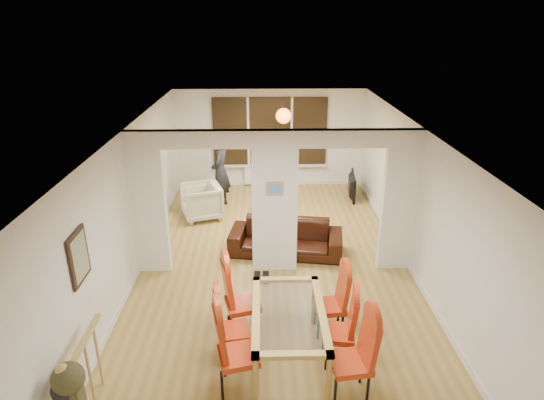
{
  "coord_description": "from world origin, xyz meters",
  "views": [
    {
      "loc": [
        -0.21,
        -7.34,
        4.34
      ],
      "look_at": [
        -0.03,
        0.6,
        1.11
      ],
      "focal_mm": 30.0,
      "sensor_mm": 36.0,
      "label": 1
    }
  ],
  "objects_px": {
    "dining_chair_rb": "(338,328)",
    "television": "(349,185)",
    "dining_table": "(288,336)",
    "coffee_table": "(273,208)",
    "dining_chair_ra": "(350,357)",
    "dining_chair_lb": "(233,326)",
    "armchair": "(201,201)",
    "dining_chair_rc": "(330,302)",
    "sofa": "(286,238)",
    "person": "(220,172)",
    "bowl": "(275,203)",
    "dining_chair_la": "(238,350)",
    "bottle": "(277,199)",
    "dining_chair_lc": "(243,298)"
  },
  "relations": [
    {
      "from": "dining_chair_rb",
      "to": "television",
      "type": "bearing_deg",
      "value": 86.82
    },
    {
      "from": "dining_table",
      "to": "coffee_table",
      "type": "bearing_deg",
      "value": 90.9
    },
    {
      "from": "dining_chair_ra",
      "to": "dining_chair_lb",
      "type": "bearing_deg",
      "value": 147.21
    },
    {
      "from": "dining_chair_lb",
      "to": "armchair",
      "type": "xyz_separation_m",
      "value": [
        -1.0,
        4.7,
        -0.12
      ]
    },
    {
      "from": "dining_chair_rc",
      "to": "sofa",
      "type": "bearing_deg",
      "value": 95.6
    },
    {
      "from": "person",
      "to": "bowl",
      "type": "xyz_separation_m",
      "value": [
        1.3,
        -0.36,
        -0.66
      ]
    },
    {
      "from": "dining_chair_rb",
      "to": "person",
      "type": "bearing_deg",
      "value": 118.59
    },
    {
      "from": "armchair",
      "to": "dining_chair_lb",
      "type": "bearing_deg",
      "value": -6.17
    },
    {
      "from": "dining_chair_rb",
      "to": "armchair",
      "type": "distance_m",
      "value": 5.34
    },
    {
      "from": "dining_table",
      "to": "television",
      "type": "xyz_separation_m",
      "value": [
        1.88,
        5.95,
        -0.09
      ]
    },
    {
      "from": "dining_chair_la",
      "to": "sofa",
      "type": "height_order",
      "value": "dining_chair_la"
    },
    {
      "from": "television",
      "to": "coffee_table",
      "type": "relative_size",
      "value": 1.13
    },
    {
      "from": "television",
      "to": "coffee_table",
      "type": "distance_m",
      "value": 2.19
    },
    {
      "from": "dining_chair_lb",
      "to": "television",
      "type": "distance_m",
      "value": 6.46
    },
    {
      "from": "dining_chair_ra",
      "to": "bottle",
      "type": "relative_size",
      "value": 4.36
    },
    {
      "from": "dining_table",
      "to": "television",
      "type": "relative_size",
      "value": 1.58
    },
    {
      "from": "dining_chair_lb",
      "to": "coffee_table",
      "type": "relative_size",
      "value": 1.09
    },
    {
      "from": "television",
      "to": "coffee_table",
      "type": "height_order",
      "value": "television"
    },
    {
      "from": "armchair",
      "to": "dining_chair_rc",
      "type": "bearing_deg",
      "value": 11.25
    },
    {
      "from": "sofa",
      "to": "coffee_table",
      "type": "xyz_separation_m",
      "value": [
        -0.2,
        1.98,
        -0.21
      ]
    },
    {
      "from": "bottle",
      "to": "coffee_table",
      "type": "bearing_deg",
      "value": 144.67
    },
    {
      "from": "dining_table",
      "to": "dining_chair_lb",
      "type": "distance_m",
      "value": 0.74
    },
    {
      "from": "television",
      "to": "coffee_table",
      "type": "bearing_deg",
      "value": 122.61
    },
    {
      "from": "dining_chair_lb",
      "to": "person",
      "type": "bearing_deg",
      "value": 87.52
    },
    {
      "from": "dining_chair_rb",
      "to": "sofa",
      "type": "distance_m",
      "value": 3.1
    },
    {
      "from": "dining_chair_ra",
      "to": "dining_chair_rc",
      "type": "bearing_deg",
      "value": 86.22
    },
    {
      "from": "dining_table",
      "to": "coffee_table",
      "type": "relative_size",
      "value": 1.78
    },
    {
      "from": "dining_chair_la",
      "to": "dining_chair_ra",
      "type": "xyz_separation_m",
      "value": [
        1.34,
        -0.14,
        -0.01
      ]
    },
    {
      "from": "television",
      "to": "bottle",
      "type": "height_order",
      "value": "television"
    },
    {
      "from": "coffee_table",
      "to": "sofa",
      "type": "bearing_deg",
      "value": -84.22
    },
    {
      "from": "dining_chair_la",
      "to": "dining_chair_ra",
      "type": "relative_size",
      "value": 1.01
    },
    {
      "from": "dining_chair_lb",
      "to": "dining_chair_rb",
      "type": "xyz_separation_m",
      "value": [
        1.39,
        -0.08,
        0.0
      ]
    },
    {
      "from": "dining_chair_ra",
      "to": "dining_chair_rc",
      "type": "height_order",
      "value": "dining_chair_ra"
    },
    {
      "from": "armchair",
      "to": "bottle",
      "type": "relative_size",
      "value": 3.27
    },
    {
      "from": "person",
      "to": "bottle",
      "type": "relative_size",
      "value": 6.81
    },
    {
      "from": "dining_table",
      "to": "person",
      "type": "xyz_separation_m",
      "value": [
        -1.32,
        5.36,
        0.51
      ]
    },
    {
      "from": "coffee_table",
      "to": "bowl",
      "type": "bearing_deg",
      "value": -3.25
    },
    {
      "from": "sofa",
      "to": "bowl",
      "type": "bearing_deg",
      "value": 102.89
    },
    {
      "from": "dining_chair_rc",
      "to": "sofa",
      "type": "distance_m",
      "value": 2.51
    },
    {
      "from": "armchair",
      "to": "dining_chair_la",
      "type": "bearing_deg",
      "value": -6.42
    },
    {
      "from": "dining_chair_ra",
      "to": "armchair",
      "type": "bearing_deg",
      "value": 106.89
    },
    {
      "from": "armchair",
      "to": "sofa",
      "type": "bearing_deg",
      "value": 28.83
    },
    {
      "from": "dining_chair_lb",
      "to": "dining_chair_rb",
      "type": "bearing_deg",
      "value": -12.05
    },
    {
      "from": "dining_chair_la",
      "to": "sofa",
      "type": "xyz_separation_m",
      "value": [
        0.76,
        3.5,
        -0.27
      ]
    },
    {
      "from": "dining_chair_lb",
      "to": "coffee_table",
      "type": "distance_m",
      "value": 5.01
    },
    {
      "from": "dining_chair_la",
      "to": "person",
      "type": "xyz_separation_m",
      "value": [
        -0.68,
        5.85,
        0.32
      ]
    },
    {
      "from": "television",
      "to": "bottle",
      "type": "bearing_deg",
      "value": 125.2
    },
    {
      "from": "dining_chair_la",
      "to": "dining_chair_lc",
      "type": "height_order",
      "value": "dining_chair_lc"
    },
    {
      "from": "person",
      "to": "bottle",
      "type": "distance_m",
      "value": 1.5
    },
    {
      "from": "dining_chair_rc",
      "to": "bowl",
      "type": "xyz_separation_m",
      "value": [
        -0.65,
        4.43,
        -0.28
      ]
    }
  ]
}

